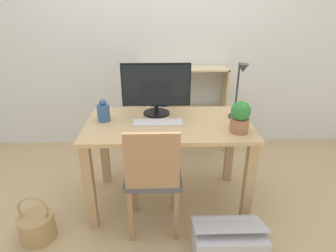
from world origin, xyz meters
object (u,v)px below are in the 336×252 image
object	(u,v)px
vase	(103,112)
chair	(153,175)
basket	(37,226)
keyboard	(158,123)
potted_plant	(240,117)
desk_lamp	(239,86)
monitor	(156,87)
bookshelf	(167,112)
storage_box	(228,242)

from	to	relation	value
vase	chair	xyz separation A→B (m)	(0.39, -0.40, -0.33)
chair	basket	xyz separation A→B (m)	(-0.86, -0.06, -0.38)
keyboard	potted_plant	size ratio (longest dim) A/B	1.65
desk_lamp	chair	bearing A→B (deg)	-149.77
monitor	chair	xyz separation A→B (m)	(-0.02, -0.54, -0.49)
bookshelf	basket	size ratio (longest dim) A/B	2.62
monitor	vase	xyz separation A→B (m)	(-0.42, -0.14, -0.15)
monitor	chair	distance (m)	0.73
basket	storage_box	xyz separation A→B (m)	(1.37, -0.21, 0.02)
keyboard	desk_lamp	world-z (taller)	desk_lamp
monitor	keyboard	size ratio (longest dim) A/B	1.47
bookshelf	potted_plant	bearing A→B (deg)	-67.61
keyboard	monitor	bearing A→B (deg)	92.74
keyboard	chair	world-z (taller)	chair
monitor	chair	bearing A→B (deg)	-92.61
potted_plant	bookshelf	bearing A→B (deg)	112.39
chair	vase	bearing A→B (deg)	128.00
desk_lamp	monitor	bearing A→B (deg)	166.23
basket	monitor	bearing A→B (deg)	34.35
monitor	vase	bearing A→B (deg)	-161.29
desk_lamp	potted_plant	world-z (taller)	desk_lamp
monitor	basket	xyz separation A→B (m)	(-0.88, -0.60, -0.87)
chair	bookshelf	world-z (taller)	bookshelf
potted_plant	storage_box	xyz separation A→B (m)	(-0.12, -0.43, -0.74)
keyboard	vase	world-z (taller)	vase
storage_box	vase	bearing A→B (deg)	143.22
monitor	keyboard	bearing A→B (deg)	-87.26
keyboard	potted_plant	bearing A→B (deg)	-16.18
vase	chair	distance (m)	0.65
basket	storage_box	size ratio (longest dim) A/B	0.77
vase	desk_lamp	xyz separation A→B (m)	(1.06, -0.02, 0.20)
keyboard	chair	xyz separation A→B (m)	(-0.03, -0.33, -0.26)
storage_box	bookshelf	bearing A→B (deg)	102.98
basket	storage_box	distance (m)	1.38
monitor	bookshelf	xyz separation A→B (m)	(0.11, 0.82, -0.52)
monitor	vase	size ratio (longest dim) A/B	3.12
bookshelf	storage_box	xyz separation A→B (m)	(0.38, -1.63, -0.33)
keyboard	desk_lamp	xyz separation A→B (m)	(0.63, 0.05, 0.27)
potted_plant	chair	size ratio (longest dim) A/B	0.26
keyboard	desk_lamp	distance (m)	0.69
chair	basket	distance (m)	0.94
vase	bookshelf	bearing A→B (deg)	61.34
chair	bookshelf	size ratio (longest dim) A/B	0.91
bookshelf	storage_box	distance (m)	1.70
chair	desk_lamp	bearing A→B (deg)	24.02
potted_plant	storage_box	size ratio (longest dim) A/B	0.48
vase	storage_box	xyz separation A→B (m)	(0.90, -0.67, -0.70)
basket	vase	bearing A→B (deg)	44.71
monitor	storage_box	xyz separation A→B (m)	(0.48, -0.81, -0.85)
keyboard	basket	bearing A→B (deg)	-156.26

